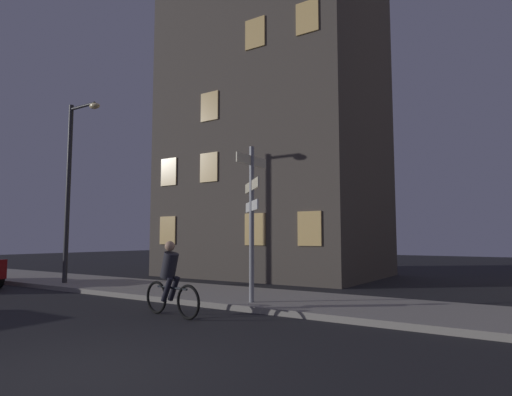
# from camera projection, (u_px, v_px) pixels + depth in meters

# --- Properties ---
(ground_plane) EXTENTS (80.00, 80.00, 0.00)m
(ground_plane) POSITION_uv_depth(u_px,v_px,m) (75.00, 377.00, 5.28)
(ground_plane) COLOR #232326
(sidewalk_kerb) EXTENTS (40.00, 3.23, 0.14)m
(sidewalk_kerb) POSITION_uv_depth(u_px,v_px,m) (312.00, 303.00, 10.70)
(sidewalk_kerb) COLOR gray
(sidewalk_kerb) RESTS_ON ground_plane
(signpost) EXTENTS (1.18, 1.29, 3.80)m
(signpost) POSITION_uv_depth(u_px,v_px,m) (252.00, 209.00, 10.66)
(signpost) COLOR gray
(signpost) RESTS_ON sidewalk_kerb
(street_lamp) EXTENTS (1.62, 0.28, 6.25)m
(street_lamp) POSITION_uv_depth(u_px,v_px,m) (72.00, 176.00, 15.16)
(street_lamp) COLOR #2D2D30
(street_lamp) RESTS_ON sidewalk_kerb
(cyclist) EXTENTS (1.81, 0.38, 1.61)m
(cyclist) POSITION_uv_depth(u_px,v_px,m) (171.00, 281.00, 9.41)
(cyclist) COLOR black
(cyclist) RESTS_ON ground_plane
(building_left_block) EXTENTS (9.05, 6.62, 13.19)m
(building_left_block) POSITION_uv_depth(u_px,v_px,m) (274.00, 131.00, 20.06)
(building_left_block) COLOR #4C443D
(building_left_block) RESTS_ON ground_plane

